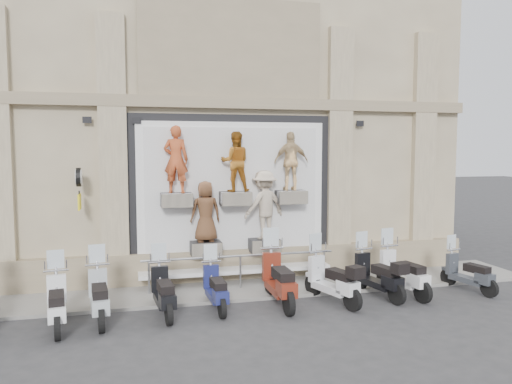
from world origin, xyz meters
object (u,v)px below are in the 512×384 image
Objects in this scene: scooter_h at (378,266)px; scooter_i at (403,264)px; scooter_d at (163,282)px; scooter_j at (469,265)px; scooter_f at (279,269)px; scooter_b at (56,292)px; scooter_g at (332,270)px; scooter_c at (99,286)px; scooter_e at (216,279)px; guard_rail at (240,273)px; clock_sign_bracket at (79,183)px.

scooter_i is at bearing -12.32° from scooter_h.
scooter_d reaches higher than scooter_j.
scooter_h is at bearing 0.41° from scooter_f.
scooter_b is 6.06m from scooter_g.
scooter_c reaches higher than scooter_d.
scooter_c is 7.21m from scooter_i.
scooter_e is 6.49m from scooter_j.
scooter_c is at bearing -177.80° from scooter_f.
scooter_f is (1.48, -0.05, 0.16)m from scooter_e.
scooter_e is at bearing 178.54° from scooter_f.
scooter_h is at bearing 171.00° from scooter_i.
scooter_h is (6.51, 0.12, 0.00)m from scooter_c.
guard_rail is 4.09m from scooter_i.
scooter_b reaches higher than scooter_d.
scooter_e is (2.51, 0.17, -0.07)m from scooter_c.
guard_rail is at bearing 30.39° from scooter_d.
scooter_h is (3.12, -1.41, 0.30)m from guard_rail.
scooter_j is at bearing -5.56° from scooter_d.
scooter_e is 1.02× the size of scooter_j.
scooter_h reaches higher than scooter_d.
scooter_g is at bearing 175.62° from scooter_i.
scooter_b reaches higher than scooter_j.
scooter_j is at bearing -11.87° from clock_sign_bracket.
clock_sign_bracket is 3.37m from scooter_d.
scooter_i is at bearing -20.18° from guard_rail.
scooter_e is at bearing -0.19° from scooter_d.
scooter_f reaches higher than scooter_h.
scooter_f is 1.09× the size of scooter_g.
scooter_j is at bearing -13.14° from scooter_i.
scooter_j is at bearing -15.30° from scooter_h.
clock_sign_bracket is 0.52× the size of scooter_i.
scooter_e is 2.75m from scooter_g.
scooter_i is (5.87, 0.05, 0.05)m from scooter_d.
scooter_j is (5.01, -0.13, -0.17)m from scooter_f.
scooter_b is 0.84m from scooter_c.
scooter_c is 6.51m from scooter_h.
guard_rail is at bearing 54.55° from scooter_e.
scooter_g reaches higher than scooter_c.
scooter_g is at bearing -19.47° from clock_sign_bracket.
scooter_e is (3.32, 0.39, -0.05)m from scooter_b.
clock_sign_bracket is 5.25m from scooter_f.
scooter_e reaches higher than guard_rail.
scooter_f reaches higher than scooter_e.
scooter_b is 7.32m from scooter_h.
guard_rail is 3.44m from scooter_h.
scooter_i is (0.70, 0.00, 0.03)m from scooter_h.
scooter_e is (3.02, -1.82, -2.10)m from clock_sign_bracket.
scooter_i reaches higher than scooter_d.
scooter_b is at bearing -177.16° from scooter_d.
scooter_i is at bearing 0.45° from scooter_f.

